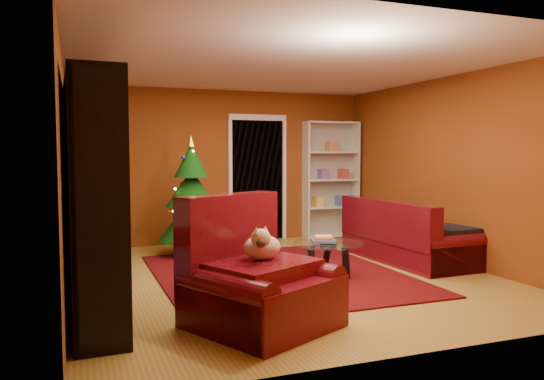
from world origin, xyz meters
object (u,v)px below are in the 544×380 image
object	(u,v)px
media_unit	(90,197)
gift_box_green	(211,244)
christmas_tree	(191,197)
white_bookshelf	(331,180)
coffee_table	(328,260)
rug	(278,274)
gift_box_red	(194,240)
acrylic_chair	(215,233)
sofa	(408,230)
armchair	(262,274)
gift_box_teal	(118,249)
dog	(262,247)

from	to	relation	value
media_unit	gift_box_green	world-z (taller)	media_unit
christmas_tree	white_bookshelf	bearing A→B (deg)	16.61
media_unit	coffee_table	world-z (taller)	media_unit
rug	gift_box_green	bearing A→B (deg)	105.18
christmas_tree	gift_box_green	size ratio (longest dim) A/B	6.21
gift_box_red	coffee_table	bearing A→B (deg)	-68.09
rug	coffee_table	world-z (taller)	coffee_table
coffee_table	rug	bearing A→B (deg)	143.73
coffee_table	acrylic_chair	size ratio (longest dim) A/B	1.05
gift_box_green	sofa	bearing A→B (deg)	-30.57
media_unit	christmas_tree	xyz separation A→B (m)	(1.49, 2.28, -0.23)
gift_box_red	armchair	bearing A→B (deg)	-93.75
rug	acrylic_chair	size ratio (longest dim) A/B	4.22
gift_box_teal	sofa	bearing A→B (deg)	-22.56
gift_box_teal	sofa	distance (m)	4.19
dog	acrylic_chair	world-z (taller)	dog
rug	gift_box_teal	xyz separation A→B (m)	(-1.80, 1.79, 0.13)
rug	armchair	xyz separation A→B (m)	(-0.84, -1.80, 0.46)
gift_box_green	dog	bearing A→B (deg)	-96.13
media_unit	dog	xyz separation A→B (m)	(1.41, -1.13, -0.41)
gift_box_green	gift_box_red	distance (m)	0.66
gift_box_teal	armchair	bearing A→B (deg)	-75.10
gift_box_green	gift_box_red	bearing A→B (deg)	100.34
christmas_tree	acrylic_chair	bearing A→B (deg)	-72.65
rug	acrylic_chair	xyz separation A→B (m)	(-0.54, 1.04, 0.40)
christmas_tree	sofa	bearing A→B (deg)	-27.99
acrylic_chair	dog	bearing A→B (deg)	-119.49
white_bookshelf	sofa	bearing A→B (deg)	-85.29
media_unit	gift_box_green	size ratio (longest dim) A/B	9.90
media_unit	gift_box_green	distance (m)	3.05
media_unit	gift_box_teal	size ratio (longest dim) A/B	10.36
gift_box_red	dog	size ratio (longest dim) A/B	0.56
armchair	acrylic_chair	size ratio (longest dim) A/B	1.47
rug	dog	distance (m)	2.04
coffee_table	gift_box_red	bearing A→B (deg)	111.91
coffee_table	acrylic_chair	xyz separation A→B (m)	(-1.06, 1.42, 0.18)
gift_box_teal	dog	size ratio (longest dim) A/B	0.69
coffee_table	dog	bearing A→B (deg)	-134.45
dog	armchair	bearing A→B (deg)	-135.00
gift_box_green	coffee_table	world-z (taller)	coffee_table
gift_box_red	sofa	distance (m)	3.40
rug	gift_box_green	distance (m)	1.74
dog	acrylic_chair	size ratio (longest dim) A/B	0.49
christmas_tree	armchair	world-z (taller)	christmas_tree
rug	acrylic_chair	world-z (taller)	acrylic_chair
christmas_tree	white_bookshelf	world-z (taller)	white_bookshelf
armchair	rug	bearing A→B (deg)	38.26
media_unit	acrylic_chair	xyz separation A→B (m)	(1.69, 1.65, -0.69)
christmas_tree	gift_box_red	world-z (taller)	christmas_tree
gift_box_red	rug	bearing A→B (deg)	-76.16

